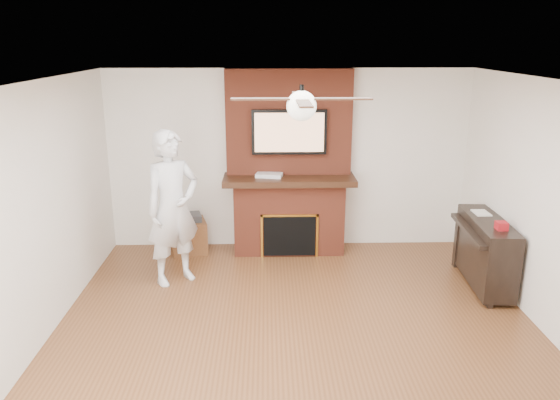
{
  "coord_description": "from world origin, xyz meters",
  "views": [
    {
      "loc": [
        -0.3,
        -4.7,
        2.87
      ],
      "look_at": [
        -0.16,
        0.9,
        1.21
      ],
      "focal_mm": 35.0,
      "sensor_mm": 36.0,
      "label": 1
    }
  ],
  "objects_px": {
    "person": "(173,208)",
    "fireplace": "(289,181)",
    "side_table": "(188,235)",
    "piano": "(485,250)"
  },
  "relations": [
    {
      "from": "person",
      "to": "fireplace",
      "type": "bearing_deg",
      "value": -1.37
    },
    {
      "from": "fireplace",
      "to": "side_table",
      "type": "height_order",
      "value": "fireplace"
    },
    {
      "from": "fireplace",
      "to": "person",
      "type": "bearing_deg",
      "value": -144.18
    },
    {
      "from": "side_table",
      "to": "piano",
      "type": "height_order",
      "value": "piano"
    },
    {
      "from": "fireplace",
      "to": "piano",
      "type": "xyz_separation_m",
      "value": [
        2.3,
        -1.25,
        -0.55
      ]
    },
    {
      "from": "person",
      "to": "piano",
      "type": "xyz_separation_m",
      "value": [
        3.72,
        -0.22,
        -0.49
      ]
    },
    {
      "from": "person",
      "to": "piano",
      "type": "relative_size",
      "value": 1.45
    },
    {
      "from": "person",
      "to": "side_table",
      "type": "bearing_deg",
      "value": 51.57
    },
    {
      "from": "person",
      "to": "piano",
      "type": "distance_m",
      "value": 3.76
    },
    {
      "from": "person",
      "to": "piano",
      "type": "bearing_deg",
      "value": -40.54
    }
  ]
}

